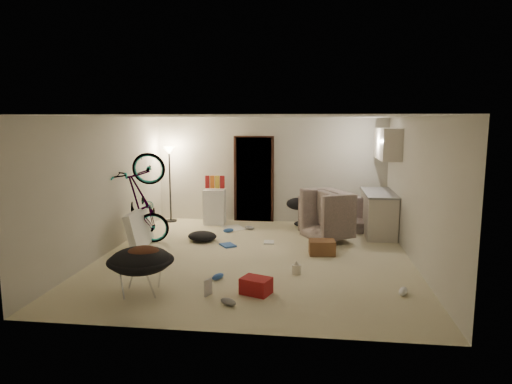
# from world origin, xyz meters

# --- Properties ---
(floor) EXTENTS (5.50, 6.00, 0.02)m
(floor) POSITION_xyz_m (0.00, 0.00, -0.01)
(floor) COLOR beige
(floor) RESTS_ON ground
(ceiling) EXTENTS (5.50, 6.00, 0.02)m
(ceiling) POSITION_xyz_m (0.00, 0.00, 2.51)
(ceiling) COLOR white
(ceiling) RESTS_ON wall_back
(wall_back) EXTENTS (5.50, 0.02, 2.50)m
(wall_back) POSITION_xyz_m (0.00, 3.01, 1.25)
(wall_back) COLOR beige
(wall_back) RESTS_ON floor
(wall_front) EXTENTS (5.50, 0.02, 2.50)m
(wall_front) POSITION_xyz_m (0.00, -3.01, 1.25)
(wall_front) COLOR beige
(wall_front) RESTS_ON floor
(wall_left) EXTENTS (0.02, 6.00, 2.50)m
(wall_left) POSITION_xyz_m (-2.76, 0.00, 1.25)
(wall_left) COLOR beige
(wall_left) RESTS_ON floor
(wall_right) EXTENTS (0.02, 6.00, 2.50)m
(wall_right) POSITION_xyz_m (2.76, 0.00, 1.25)
(wall_right) COLOR beige
(wall_right) RESTS_ON floor
(doorway) EXTENTS (0.85, 0.10, 2.04)m
(doorway) POSITION_xyz_m (-0.40, 2.97, 1.02)
(doorway) COLOR black
(doorway) RESTS_ON floor
(door_trim) EXTENTS (0.97, 0.04, 2.10)m
(door_trim) POSITION_xyz_m (-0.40, 2.94, 1.02)
(door_trim) COLOR black
(door_trim) RESTS_ON floor
(floor_lamp) EXTENTS (0.28, 0.28, 1.81)m
(floor_lamp) POSITION_xyz_m (-2.40, 2.65, 1.31)
(floor_lamp) COLOR black
(floor_lamp) RESTS_ON floor
(kitchen_counter) EXTENTS (0.60, 1.50, 0.88)m
(kitchen_counter) POSITION_xyz_m (2.43, 2.00, 0.44)
(kitchen_counter) COLOR beige
(kitchen_counter) RESTS_ON floor
(counter_top) EXTENTS (0.64, 1.54, 0.04)m
(counter_top) POSITION_xyz_m (2.43, 2.00, 0.90)
(counter_top) COLOR gray
(counter_top) RESTS_ON kitchen_counter
(kitchen_uppers) EXTENTS (0.38, 1.40, 0.65)m
(kitchen_uppers) POSITION_xyz_m (2.56, 2.00, 1.95)
(kitchen_uppers) COLOR beige
(kitchen_uppers) RESTS_ON wall_right
(sofa) EXTENTS (1.94, 0.83, 0.56)m
(sofa) POSITION_xyz_m (1.65, 2.45, 0.28)
(sofa) COLOR #353B34
(sofa) RESTS_ON floor
(armchair) EXTENTS (1.40, 1.47, 0.75)m
(armchair) POSITION_xyz_m (1.66, 1.56, 0.37)
(armchair) COLOR #353B34
(armchair) RESTS_ON floor
(bicycle) EXTENTS (1.96, 1.08, 1.08)m
(bicycle) POSITION_xyz_m (-2.30, 0.57, 0.49)
(bicycle) COLOR black
(bicycle) RESTS_ON floor
(book_asset) EXTENTS (0.29, 0.26, 0.02)m
(book_asset) POSITION_xyz_m (-0.46, -1.99, 0.01)
(book_asset) COLOR maroon
(book_asset) RESTS_ON floor
(mini_fridge) EXTENTS (0.51, 0.51, 0.83)m
(mini_fridge) POSITION_xyz_m (-1.29, 2.55, 0.41)
(mini_fridge) COLOR white
(mini_fridge) RESTS_ON floor
(snack_box_0) EXTENTS (0.12, 0.10, 0.30)m
(snack_box_0) POSITION_xyz_m (-1.46, 2.55, 1.00)
(snack_box_0) COLOR maroon
(snack_box_0) RESTS_ON mini_fridge
(snack_box_1) EXTENTS (0.11, 0.08, 0.30)m
(snack_box_1) POSITION_xyz_m (-1.34, 2.55, 1.00)
(snack_box_1) COLOR orange
(snack_box_1) RESTS_ON mini_fridge
(snack_box_2) EXTENTS (0.10, 0.07, 0.30)m
(snack_box_2) POSITION_xyz_m (-1.22, 2.55, 1.00)
(snack_box_2) COLOR yellow
(snack_box_2) RESTS_ON mini_fridge
(snack_box_3) EXTENTS (0.10, 0.07, 0.30)m
(snack_box_3) POSITION_xyz_m (-1.10, 2.55, 1.00)
(snack_box_3) COLOR maroon
(snack_box_3) RESTS_ON mini_fridge
(saucer_chair) EXTENTS (0.94, 0.94, 0.66)m
(saucer_chair) POSITION_xyz_m (-1.38, -1.94, 0.39)
(saucer_chair) COLOR silver
(saucer_chair) RESTS_ON floor
(hoodie) EXTENTS (0.62, 0.59, 0.22)m
(hoodie) POSITION_xyz_m (-1.33, -1.97, 0.59)
(hoodie) COLOR #482518
(hoodie) RESTS_ON saucer_chair
(sofa_drape) EXTENTS (0.63, 0.55, 0.28)m
(sofa_drape) POSITION_xyz_m (0.70, 2.45, 0.54)
(sofa_drape) COLOR black
(sofa_drape) RESTS_ON sofa
(tv_box) EXTENTS (0.35, 1.11, 0.73)m
(tv_box) POSITION_xyz_m (-2.30, 0.36, 0.36)
(tv_box) COLOR silver
(tv_box) RESTS_ON floor
(drink_case_a) EXTENTS (0.49, 0.37, 0.27)m
(drink_case_a) POSITION_xyz_m (1.20, 0.29, 0.13)
(drink_case_a) COLOR brown
(drink_case_a) RESTS_ON floor
(drink_case_b) EXTENTS (0.48, 0.42, 0.23)m
(drink_case_b) POSITION_xyz_m (0.23, -1.76, 0.12)
(drink_case_b) COLOR maroon
(drink_case_b) RESTS_ON floor
(juicer) EXTENTS (0.15, 0.15, 0.21)m
(juicer) POSITION_xyz_m (0.77, -0.83, 0.09)
(juicer) COLOR beige
(juicer) RESTS_ON floor
(newspaper) EXTENTS (0.67, 0.72, 0.01)m
(newspaper) POSITION_xyz_m (-0.77, 2.15, 0.00)
(newspaper) COLOR silver
(newspaper) RESTS_ON floor
(book_blue) EXTENTS (0.38, 0.40, 0.03)m
(book_blue) POSITION_xyz_m (-0.62, 0.64, 0.02)
(book_blue) COLOR #3260B5
(book_blue) RESTS_ON floor
(book_white) EXTENTS (0.22, 0.28, 0.02)m
(book_white) POSITION_xyz_m (0.16, 0.97, 0.01)
(book_white) COLOR silver
(book_white) RESTS_ON floor
(shoe_0) EXTENTS (0.26, 0.21, 0.09)m
(shoe_0) POSITION_xyz_m (-0.81, 1.73, 0.05)
(shoe_0) COLOR #3260B5
(shoe_0) RESTS_ON floor
(shoe_1) EXTENTS (0.26, 0.20, 0.09)m
(shoe_1) POSITION_xyz_m (-0.38, 2.01, 0.05)
(shoe_1) COLOR slate
(shoe_1) RESTS_ON floor
(shoe_2) EXTENTS (0.21, 0.27, 0.09)m
(shoe_2) POSITION_xyz_m (-0.42, -1.25, 0.05)
(shoe_2) COLOR #3260B5
(shoe_2) RESTS_ON floor
(shoe_3) EXTENTS (0.27, 0.21, 0.09)m
(shoe_3) POSITION_xyz_m (-0.08, -2.21, 0.05)
(shoe_3) COLOR slate
(shoe_3) RESTS_ON floor
(shoe_4) EXTENTS (0.20, 0.29, 0.10)m
(shoe_4) POSITION_xyz_m (2.30, -1.54, 0.05)
(shoe_4) COLOR white
(shoe_4) RESTS_ON floor
(clothes_lump_a) EXTENTS (0.72, 0.66, 0.19)m
(clothes_lump_a) POSITION_xyz_m (-1.21, 0.96, 0.10)
(clothes_lump_a) COLOR black
(clothes_lump_a) RESTS_ON floor
(clothes_lump_b) EXTENTS (0.51, 0.48, 0.13)m
(clothes_lump_b) POSITION_xyz_m (0.80, 2.51, 0.06)
(clothes_lump_b) COLOR black
(clothes_lump_b) RESTS_ON floor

